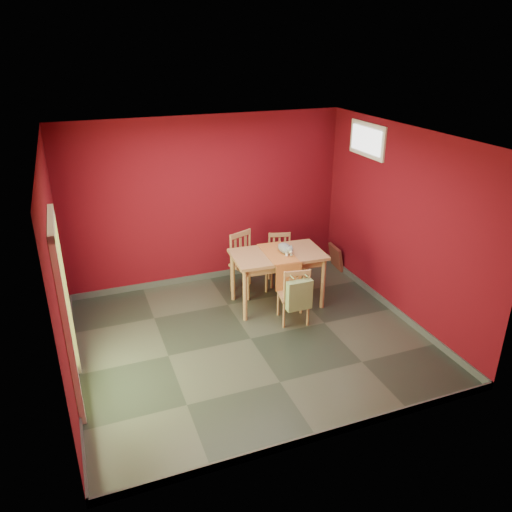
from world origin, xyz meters
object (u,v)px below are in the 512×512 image
object	(u,v)px
dining_table	(278,260)
chair_near	(294,294)
chair_far_left	(247,263)
tote_bag	(299,295)
cat	(285,247)
picture_frame	(336,257)
chair_far_right	(280,259)

from	to	relation	value
dining_table	chair_near	bearing A→B (deg)	-89.18
chair_far_left	tote_bag	bearing A→B (deg)	-78.61
cat	picture_frame	xyz separation A→B (m)	(1.36, 0.82, -0.72)
chair_far_right	picture_frame	distance (m)	1.17
cat	dining_table	bearing A→B (deg)	-175.35
dining_table	picture_frame	distance (m)	1.76
dining_table	tote_bag	world-z (taller)	dining_table
chair_near	picture_frame	distance (m)	2.03
chair_far_left	chair_far_right	xyz separation A→B (m)	(0.62, 0.10, -0.07)
chair_far_left	cat	distance (m)	0.82
chair_far_right	tote_bag	size ratio (longest dim) A/B	1.69
dining_table	cat	bearing A→B (deg)	-8.31
dining_table	chair_near	size ratio (longest dim) A/B	1.59
chair_far_left	tote_bag	size ratio (longest dim) A/B	1.98
chair_far_left	chair_far_right	world-z (taller)	chair_far_left
chair_near	cat	xyz separation A→B (m)	(0.10, 0.56, 0.49)
dining_table	chair_near	world-z (taller)	chair_near
chair_far_left	cat	xyz separation A→B (m)	(0.39, -0.57, 0.43)
tote_bag	chair_far_left	bearing A→B (deg)	101.39
cat	picture_frame	distance (m)	1.75
chair_far_right	tote_bag	world-z (taller)	chair_far_right
cat	chair_far_left	bearing A→B (deg)	137.69
dining_table	chair_far_left	bearing A→B (deg)	117.32
chair_near	tote_bag	xyz separation A→B (m)	(-0.02, -0.21, 0.09)
chair_far_left	cat	world-z (taller)	cat
dining_table	chair_far_left	xyz separation A→B (m)	(-0.29, 0.55, -0.24)
chair_far_right	picture_frame	world-z (taller)	chair_far_right
chair_far_left	chair_near	world-z (taller)	chair_far_left
chair_far_left	chair_far_right	bearing A→B (deg)	9.20
chair_far_right	picture_frame	xyz separation A→B (m)	(1.14, 0.16, -0.22)
chair_near	tote_bag	bearing A→B (deg)	-96.29
chair_far_left	chair_far_right	size ratio (longest dim) A/B	1.17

